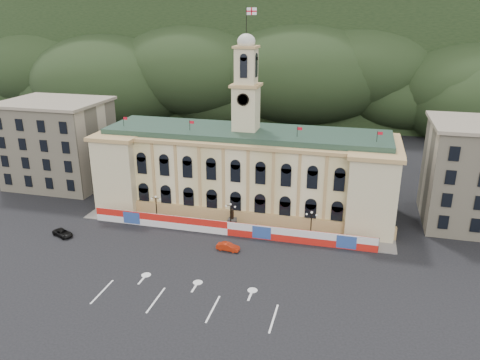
% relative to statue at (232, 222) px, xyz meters
% --- Properties ---
extents(ground, '(260.00, 260.00, 0.00)m').
position_rel_statue_xyz_m(ground, '(0.00, -18.00, -1.19)').
color(ground, black).
rests_on(ground, ground).
extents(lane_markings, '(26.00, 10.00, 0.02)m').
position_rel_statue_xyz_m(lane_markings, '(0.00, -23.00, -1.18)').
color(lane_markings, white).
rests_on(lane_markings, ground).
extents(hill_ridge, '(230.00, 80.00, 64.00)m').
position_rel_statue_xyz_m(hill_ridge, '(0.03, 103.99, 18.30)').
color(hill_ridge, black).
rests_on(hill_ridge, ground).
extents(city_hall, '(56.20, 17.60, 37.10)m').
position_rel_statue_xyz_m(city_hall, '(0.00, 9.63, 6.66)').
color(city_hall, beige).
rests_on(city_hall, ground).
extents(side_building_left, '(21.00, 17.00, 18.60)m').
position_rel_statue_xyz_m(side_building_left, '(-43.00, 12.93, 8.14)').
color(side_building_left, '#BEB193').
rests_on(side_building_left, ground).
extents(hoarding_fence, '(50.00, 0.44, 2.50)m').
position_rel_statue_xyz_m(hoarding_fence, '(0.06, -2.93, 0.06)').
color(hoarding_fence, red).
rests_on(hoarding_fence, ground).
extents(pavement, '(56.00, 5.50, 0.16)m').
position_rel_statue_xyz_m(pavement, '(0.00, -0.25, -1.11)').
color(pavement, slate).
rests_on(pavement, ground).
extents(statue, '(1.40, 1.40, 3.72)m').
position_rel_statue_xyz_m(statue, '(0.00, 0.00, 0.00)').
color(statue, '#595651').
rests_on(statue, ground).
extents(lamp_left, '(1.96, 0.44, 5.15)m').
position_rel_statue_xyz_m(lamp_left, '(-14.00, -1.00, 1.89)').
color(lamp_left, black).
rests_on(lamp_left, ground).
extents(lamp_center, '(1.96, 0.44, 5.15)m').
position_rel_statue_xyz_m(lamp_center, '(0.00, -1.00, 1.89)').
color(lamp_center, black).
rests_on(lamp_center, ground).
extents(lamp_right, '(1.96, 0.44, 5.15)m').
position_rel_statue_xyz_m(lamp_right, '(14.00, -1.00, 1.89)').
color(lamp_right, black).
rests_on(lamp_right, ground).
extents(red_sedan, '(1.97, 4.00, 1.24)m').
position_rel_statue_xyz_m(red_sedan, '(1.57, -8.24, -0.56)').
color(red_sedan, '#AD240C').
rests_on(red_sedan, ground).
extents(black_suv, '(4.82, 5.43, 1.13)m').
position_rel_statue_xyz_m(black_suv, '(-27.28, -10.43, -0.62)').
color(black_suv, black).
rests_on(black_suv, ground).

